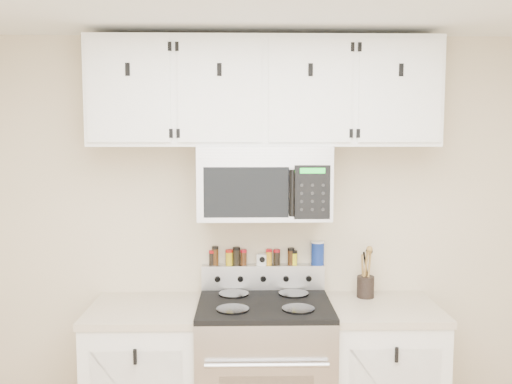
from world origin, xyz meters
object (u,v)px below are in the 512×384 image
microwave (264,182)px  utensil_crock (366,285)px  range (264,379)px  salt_canister (318,253)px

microwave → utensil_crock: size_ratio=2.50×
microwave → utensil_crock: microwave is taller
range → utensil_crock: bearing=16.2°
range → utensil_crock: 0.82m
range → microwave: (0.00, 0.13, 1.14)m
utensil_crock → range: bearing=-163.8°
range → utensil_crock: (0.62, 0.18, 0.51)m
utensil_crock → salt_canister: salt_canister is taller
microwave → salt_canister: microwave is taller
range → utensil_crock: utensil_crock is taller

